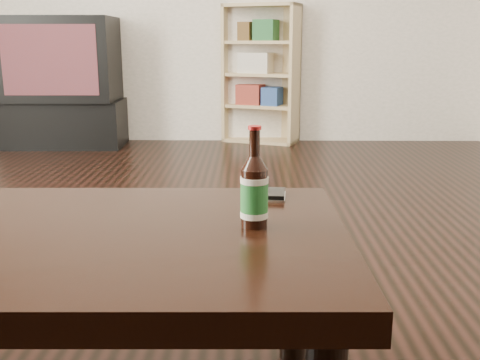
{
  "coord_description": "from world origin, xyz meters",
  "views": [
    {
      "loc": [
        0.51,
        -1.77,
        0.84
      ],
      "look_at": [
        0.5,
        -0.64,
        0.56
      ],
      "focal_mm": 42.0,
      "sensor_mm": 36.0,
      "label": 1
    }
  ],
  "objects_px": {
    "tv_stand": "(65,123)",
    "tv": "(60,59)",
    "beer_bottle": "(254,192)",
    "phone": "(276,195)",
    "coffee_table": "(58,259)",
    "bookshelf": "(261,72)"
  },
  "relations": [
    {
      "from": "tv",
      "to": "bookshelf",
      "type": "bearing_deg",
      "value": 7.94
    },
    {
      "from": "coffee_table",
      "to": "phone",
      "type": "distance_m",
      "value": 0.54
    },
    {
      "from": "tv",
      "to": "bookshelf",
      "type": "relative_size",
      "value": 0.78
    },
    {
      "from": "bookshelf",
      "to": "beer_bottle",
      "type": "bearing_deg",
      "value": -70.86
    },
    {
      "from": "bookshelf",
      "to": "phone",
      "type": "xyz_separation_m",
      "value": [
        -0.04,
        -3.39,
        -0.12
      ]
    },
    {
      "from": "beer_bottle",
      "to": "phone",
      "type": "height_order",
      "value": "beer_bottle"
    },
    {
      "from": "coffee_table",
      "to": "bookshelf",
      "type": "bearing_deg",
      "value": 82.06
    },
    {
      "from": "tv_stand",
      "to": "coffee_table",
      "type": "xyz_separation_m",
      "value": [
        1.08,
        -3.4,
        0.21
      ]
    },
    {
      "from": "tv_stand",
      "to": "tv",
      "type": "bearing_deg",
      "value": -90.0
    },
    {
      "from": "tv_stand",
      "to": "tv",
      "type": "distance_m",
      "value": 0.51
    },
    {
      "from": "coffee_table",
      "to": "beer_bottle",
      "type": "distance_m",
      "value": 0.44
    },
    {
      "from": "bookshelf",
      "to": "tv",
      "type": "bearing_deg",
      "value": -150.23
    },
    {
      "from": "bookshelf",
      "to": "beer_bottle",
      "type": "xyz_separation_m",
      "value": [
        -0.1,
        -3.61,
        -0.06
      ]
    },
    {
      "from": "tv",
      "to": "coffee_table",
      "type": "xyz_separation_m",
      "value": [
        1.08,
        -3.4,
        -0.3
      ]
    },
    {
      "from": "tv",
      "to": "phone",
      "type": "relative_size",
      "value": 9.3
    },
    {
      "from": "coffee_table",
      "to": "tv",
      "type": "bearing_deg",
      "value": 107.64
    },
    {
      "from": "tv",
      "to": "tv_stand",
      "type": "bearing_deg",
      "value": 90.0
    },
    {
      "from": "beer_bottle",
      "to": "tv",
      "type": "bearing_deg",
      "value": 113.96
    },
    {
      "from": "tv_stand",
      "to": "beer_bottle",
      "type": "bearing_deg",
      "value": -67.19
    },
    {
      "from": "beer_bottle",
      "to": "coffee_table",
      "type": "bearing_deg",
      "value": -174.54
    },
    {
      "from": "bookshelf",
      "to": "coffee_table",
      "type": "bearing_deg",
      "value": -77.26
    },
    {
      "from": "phone",
      "to": "tv",
      "type": "bearing_deg",
      "value": 121.33
    }
  ]
}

